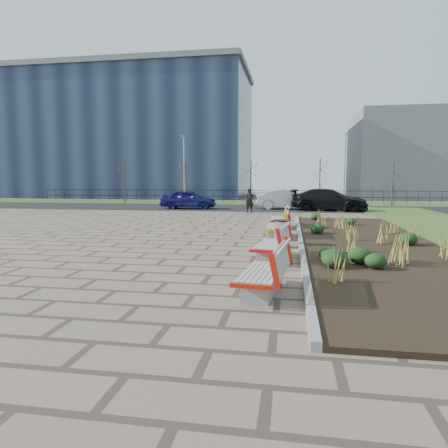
% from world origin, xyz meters
% --- Properties ---
extents(ground, '(120.00, 120.00, 0.00)m').
position_xyz_m(ground, '(0.00, 0.00, 0.00)').
color(ground, '#766251').
rests_on(ground, ground).
extents(planting_bed, '(4.50, 18.00, 0.10)m').
position_xyz_m(planting_bed, '(6.25, 5.00, 0.05)').
color(planting_bed, black).
rests_on(planting_bed, ground).
extents(planting_curb, '(0.16, 18.00, 0.15)m').
position_xyz_m(planting_curb, '(3.92, 5.00, 0.07)').
color(planting_curb, gray).
rests_on(planting_curb, ground).
extents(grass_verge_far, '(80.00, 5.00, 0.04)m').
position_xyz_m(grass_verge_far, '(0.00, 28.00, 0.02)').
color(grass_verge_far, '#33511E').
rests_on(grass_verge_far, ground).
extents(road, '(80.00, 7.00, 0.02)m').
position_xyz_m(road, '(0.00, 22.00, 0.01)').
color(road, black).
rests_on(road, ground).
extents(bench_a, '(1.12, 2.19, 1.00)m').
position_xyz_m(bench_a, '(3.00, -1.37, 0.50)').
color(bench_a, '#B41D0C').
rests_on(bench_a, ground).
extents(bench_b, '(1.14, 2.19, 1.00)m').
position_xyz_m(bench_b, '(3.00, 2.09, 0.50)').
color(bench_b, red).
rests_on(bench_b, ground).
extents(bench_c, '(0.91, 2.10, 1.00)m').
position_xyz_m(bench_c, '(3.00, 6.54, 0.50)').
color(bench_c, yellow).
rests_on(bench_c, ground).
extents(bench_d, '(1.04, 2.16, 1.00)m').
position_xyz_m(bench_d, '(3.00, 9.67, 0.50)').
color(bench_d, '#AF0B0E').
rests_on(bench_d, ground).
extents(litter_bin, '(0.55, 0.55, 0.91)m').
position_xyz_m(litter_bin, '(3.29, 4.26, 0.45)').
color(litter_bin, '#B2B2B7').
rests_on(litter_bin, ground).
extents(pedestrian, '(0.70, 0.56, 1.65)m').
position_xyz_m(pedestrian, '(0.81, 17.61, 0.83)').
color(pedestrian, black).
rests_on(pedestrian, ground).
extents(car_blue, '(4.32, 1.93, 1.44)m').
position_xyz_m(car_blue, '(-4.18, 20.40, 0.74)').
color(car_blue, navy).
rests_on(car_blue, road).
extents(car_silver, '(4.64, 1.83, 1.50)m').
position_xyz_m(car_silver, '(3.25, 21.32, 0.77)').
color(car_silver, '#BABDC2').
rests_on(car_silver, road).
extents(car_black, '(5.65, 2.89, 1.57)m').
position_xyz_m(car_black, '(6.27, 20.37, 0.81)').
color(car_black, black).
rests_on(car_black, road).
extents(tree_a, '(1.40, 1.40, 4.00)m').
position_xyz_m(tree_a, '(-12.00, 26.50, 2.04)').
color(tree_a, '#4C3D2D').
rests_on(tree_a, grass_verge_far).
extents(tree_b, '(1.40, 1.40, 4.00)m').
position_xyz_m(tree_b, '(-6.00, 26.50, 2.04)').
color(tree_b, '#4C3D2D').
rests_on(tree_b, grass_verge_far).
extents(tree_c, '(1.40, 1.40, 4.00)m').
position_xyz_m(tree_c, '(0.00, 26.50, 2.04)').
color(tree_c, '#4C3D2D').
rests_on(tree_c, grass_verge_far).
extents(tree_d, '(1.40, 1.40, 4.00)m').
position_xyz_m(tree_d, '(6.00, 26.50, 2.04)').
color(tree_d, '#4C3D2D').
rests_on(tree_d, grass_verge_far).
extents(tree_e, '(1.40, 1.40, 4.00)m').
position_xyz_m(tree_e, '(12.00, 26.50, 2.04)').
color(tree_e, '#4C3D2D').
rests_on(tree_e, grass_verge_far).
extents(lamp_west, '(0.24, 0.60, 6.00)m').
position_xyz_m(lamp_west, '(-6.00, 26.00, 3.04)').
color(lamp_west, gray).
rests_on(lamp_west, grass_verge_far).
extents(lamp_east, '(0.24, 0.60, 6.00)m').
position_xyz_m(lamp_east, '(8.00, 26.00, 3.04)').
color(lamp_east, gray).
rests_on(lamp_east, grass_verge_far).
extents(railing_fence, '(44.00, 0.10, 1.20)m').
position_xyz_m(railing_fence, '(0.00, 29.50, 0.64)').
color(railing_fence, black).
rests_on(railing_fence, grass_verge_far).
extents(building_glass, '(40.00, 14.00, 15.00)m').
position_xyz_m(building_glass, '(-22.00, 40.00, 7.50)').
color(building_glass, '#192338').
rests_on(building_glass, ground).
extents(building_grey, '(18.00, 12.00, 10.00)m').
position_xyz_m(building_grey, '(20.00, 42.00, 5.00)').
color(building_grey, slate).
rests_on(building_grey, ground).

